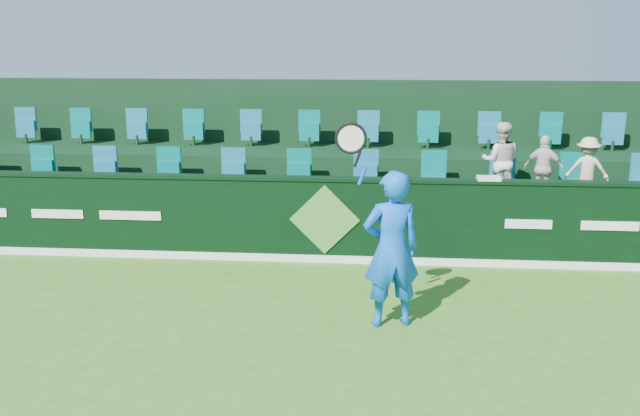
# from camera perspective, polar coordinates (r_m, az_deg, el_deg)

# --- Properties ---
(ground) EXTENTS (60.00, 60.00, 0.00)m
(ground) POSITION_cam_1_polar(r_m,az_deg,el_deg) (7.66, -2.03, -13.40)
(ground) COLOR #316E1A
(ground) RESTS_ON ground
(sponsor_hoarding) EXTENTS (16.00, 0.25, 1.35)m
(sponsor_hoarding) POSITION_cam_1_polar(r_m,az_deg,el_deg) (11.16, 0.43, -0.93)
(sponsor_hoarding) COLOR black
(sponsor_hoarding) RESTS_ON ground
(stand_tier_front) EXTENTS (16.00, 2.00, 0.80)m
(stand_tier_front) POSITION_cam_1_polar(r_m,az_deg,el_deg) (12.29, 0.82, -0.88)
(stand_tier_front) COLOR black
(stand_tier_front) RESTS_ON ground
(stand_tier_back) EXTENTS (16.00, 1.80, 1.30)m
(stand_tier_back) POSITION_cam_1_polar(r_m,az_deg,el_deg) (14.08, 1.39, 2.03)
(stand_tier_back) COLOR black
(stand_tier_back) RESTS_ON ground
(stand_rear) EXTENTS (16.00, 4.10, 2.60)m
(stand_rear) POSITION_cam_1_polar(r_m,az_deg,el_deg) (14.42, 1.51, 4.59)
(stand_rear) COLOR black
(stand_rear) RESTS_ON ground
(seat_row_front) EXTENTS (13.50, 0.50, 0.60)m
(seat_row_front) POSITION_cam_1_polar(r_m,az_deg,el_deg) (12.53, 0.97, 2.68)
(seat_row_front) COLOR #146684
(seat_row_front) RESTS_ON stand_tier_front
(seat_row_back) EXTENTS (13.50, 0.50, 0.60)m
(seat_row_back) POSITION_cam_1_polar(r_m,az_deg,el_deg) (14.22, 1.48, 6.03)
(seat_row_back) COLOR #146684
(seat_row_back) RESTS_ON stand_tier_back
(tennis_player) EXTENTS (1.14, 0.64, 2.56)m
(tennis_player) POSITION_cam_1_polar(r_m,az_deg,el_deg) (8.65, 5.70, -3.21)
(tennis_player) COLOR blue
(tennis_player) RESTS_ON ground
(spectator_left) EXTENTS (0.69, 0.56, 1.30)m
(spectator_left) POSITION_cam_1_polar(r_m,az_deg,el_deg) (12.22, 14.24, 3.66)
(spectator_left) COLOR silver
(spectator_left) RESTS_ON stand_tier_front
(spectator_middle) EXTENTS (0.69, 0.48, 1.09)m
(spectator_middle) POSITION_cam_1_polar(r_m,az_deg,el_deg) (12.37, 17.47, 3.06)
(spectator_middle) COLOR silver
(spectator_middle) RESTS_ON stand_tier_front
(spectator_right) EXTENTS (0.76, 0.55, 1.07)m
(spectator_right) POSITION_cam_1_polar(r_m,az_deg,el_deg) (12.55, 20.60, 2.91)
(spectator_right) COLOR #CDB891
(spectator_right) RESTS_ON stand_tier_front
(towel) EXTENTS (0.35, 0.23, 0.05)m
(towel) POSITION_cam_1_polar(r_m,az_deg,el_deg) (11.09, 13.35, 2.33)
(towel) COLOR silver
(towel) RESTS_ON sponsor_hoarding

